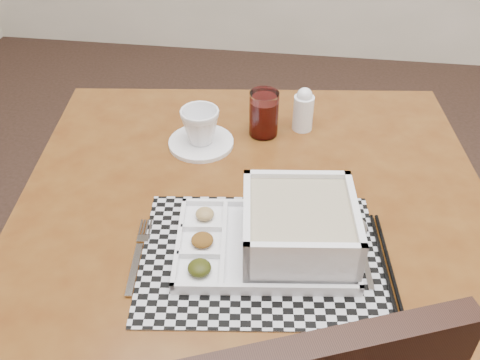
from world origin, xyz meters
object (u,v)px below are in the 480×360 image
Objects in this scene: dining_table at (254,235)px; serving_tray at (291,232)px; juice_glass at (264,115)px; cup at (200,126)px; creamer_bottle at (303,110)px.

dining_table is 0.17m from serving_tray.
juice_glass reaches higher than dining_table.
dining_table is 0.28m from cup.
cup is at bearing -154.27° from juice_glass.
cup is 0.15m from juice_glass.
creamer_bottle reaches higher than serving_tray.
serving_tray reaches higher than dining_table.
serving_tray is at bearing -64.72° from cup.
serving_tray is 0.38m from cup.
juice_glass reaches higher than serving_tray.
dining_table is 9.83× the size of creamer_bottle.
juice_glass is at bearing 103.16° from serving_tray.
cup is 0.81× the size of creamer_bottle.
juice_glass and creamer_bottle have the same top height.
creamer_bottle reaches higher than cup.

